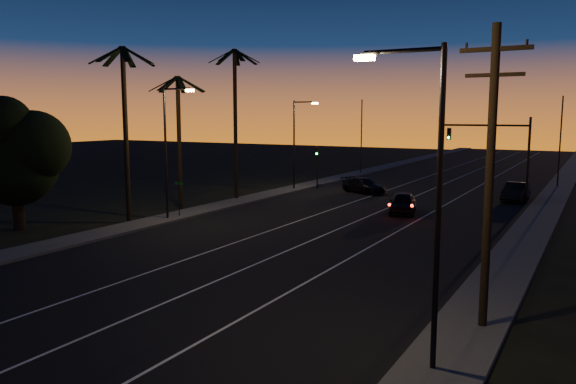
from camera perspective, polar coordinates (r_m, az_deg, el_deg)
The scene contains 22 objects.
road at distance 42.22m, azimuth 8.49°, elevation -1.99°, with size 20.00×170.00×0.01m, color black.
sidewalk_left at distance 47.31m, azimuth -4.27°, elevation -0.78°, with size 2.40×170.00×0.16m, color #363634.
sidewalk_right at distance 39.71m, azimuth 23.79°, elevation -3.09°, with size 2.40×170.00×0.16m, color #363634.
lane_stripe_left at distance 43.36m, azimuth 4.79°, elevation -1.66°, with size 0.12×160.00×0.01m, color silver.
lane_stripe_mid at distance 42.05m, azimuth 9.13°, elevation -2.03°, with size 0.12×160.00×0.01m, color silver.
lane_stripe_right at distance 41.00m, azimuth 13.73°, elevation -2.41°, with size 0.12×160.00×0.01m, color silver.
bushy_tree at distance 38.46m, azimuth -25.99°, elevation 3.83°, with size 6.30×5.30×8.30m.
palm_near at distance 38.38m, azimuth -16.23°, elevation 7.41°, with size 4.25×4.16×11.53m.
palm_mid at distance 43.19m, azimuth -11.03°, elevation 6.50°, with size 4.25×4.16×10.03m.
palm_far at distance 47.34m, azimuth -5.39°, elevation 8.36°, with size 4.25×4.16×12.53m.
streetlight_left_near at distance 38.57m, azimuth -12.01°, elevation 4.95°, with size 2.55×0.26×9.00m.
streetlight_left_far at distance 53.41m, azimuth 0.91°, elevation 5.59°, with size 2.55×0.26×8.50m.
streetlight_right_near at distance 15.56m, azimuth 14.06°, elevation 0.87°, with size 2.55×0.26×9.00m.
street_sign at distance 39.73m, azimuth -11.02°, elevation -0.26°, with size 0.70×0.06×2.60m.
utility_pole at distance 19.26m, azimuth 19.82°, elevation 1.92°, with size 2.20×0.28×10.00m.
signal_mast at distance 49.55m, azimuth 20.57°, elevation 4.60°, with size 7.10×0.41×7.00m.
signal_post at distance 54.75m, azimuth 2.99°, elevation 3.36°, with size 0.28×0.37×4.20m.
far_pole_left at distance 68.96m, azimuth 7.46°, elevation 5.56°, with size 0.14×0.14×9.00m, color black.
far_pole_right at distance 61.09m, azimuth 25.92°, elevation 4.56°, with size 0.14×0.14×9.00m, color black.
lead_car at distance 41.89m, azimuth 11.58°, elevation -1.09°, with size 2.91×5.22×1.51m.
right_car at distance 50.49m, azimuth 22.14°, elevation 0.01°, with size 1.86×4.76×1.54m.
cross_car at distance 52.10m, azimuth 7.71°, elevation 0.64°, with size 5.07×3.63×1.36m.
Camera 1 is at (14.76, -8.91, 7.14)m, focal length 35.00 mm.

